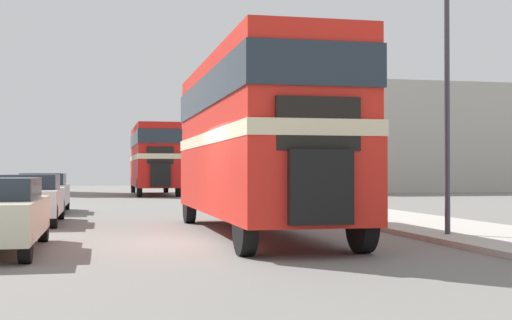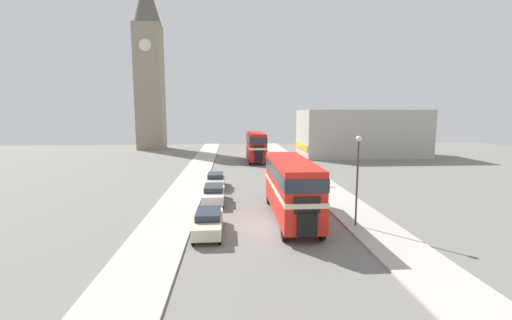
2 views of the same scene
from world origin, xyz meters
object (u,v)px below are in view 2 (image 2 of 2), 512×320
Objects in this scene: church_tower at (149,62)px; car_parked_near at (208,222)px; double_decker_bus at (291,184)px; car_parked_mid at (214,194)px; pedestrian_walking at (320,177)px; street_lamp at (358,167)px; car_parked_far at (216,180)px; bus_distant at (256,144)px.

car_parked_near is at bearing -73.91° from church_tower.
double_decker_bus is 7.58m from car_parked_mid.
car_parked_near is 56.10m from church_tower.
double_decker_bus is 11.42m from pedestrian_walking.
pedestrian_walking is 49.02m from church_tower.
street_lamp is at bearing -35.77° from car_parked_mid.
street_lamp is (3.90, -2.13, 1.46)m from double_decker_bus.
car_parked_mid is 2.82× the size of pedestrian_walking.
street_lamp reaches higher than car_parked_near.
pedestrian_walking is (10.41, 12.79, 0.28)m from car_parked_near.
car_parked_far is at bearing 127.30° from street_lamp.
car_parked_far is at bearing -69.01° from church_tower.
double_decker_bus is 6.41m from car_parked_near.
pedestrian_walking is at bearing -1.38° from car_parked_far.
bus_distant reaches higher than car_parked_far.
car_parked_near is at bearing -177.53° from street_lamp.
double_decker_bus is at bearing 151.39° from street_lamp.
double_decker_bus is 2.25× the size of car_parked_near.
car_parked_mid is at bearing -152.19° from pedestrian_walking.
street_lamp is 58.14m from church_tower.
car_parked_mid is 1.03× the size of car_parked_far.
church_tower is (-14.72, 38.38, 16.80)m from car_parked_far.
bus_distant is 32.30m from car_parked_near.
bus_distant is 19.77m from pedestrian_walking.
double_decker_bus is at bearing -40.08° from car_parked_mid.
car_parked_mid is at bearing 144.23° from street_lamp.
double_decker_bus reaches higher than car_parked_far.
car_parked_far is 2.74× the size of pedestrian_walking.
church_tower is (-25.25, 38.63, 16.53)m from pedestrian_walking.
pedestrian_walking reaches higher than car_parked_near.
bus_distant reaches higher than pedestrian_walking.
bus_distant is 31.72m from street_lamp.
church_tower is at bearing 112.70° from double_decker_bus.
car_parked_mid is 5.76m from car_parked_far.
double_decker_bus reaches higher than car_parked_mid.
car_parked_mid is (-5.30, -24.53, -1.86)m from bus_distant.
car_parked_near is (-5.27, -31.82, -1.87)m from bus_distant.
car_parked_near is 1.03× the size of car_parked_mid.
church_tower reaches higher than pedestrian_walking.
car_parked_mid is 0.13× the size of church_tower.
pedestrian_walking reaches higher than car_parked_mid.
street_lamp is 0.17× the size of church_tower.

